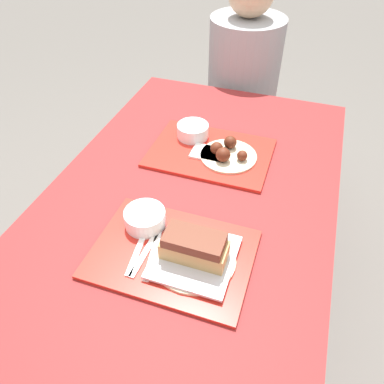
# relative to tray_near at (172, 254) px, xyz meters

# --- Properties ---
(ground_plane) EXTENTS (12.00, 12.00, 0.00)m
(ground_plane) POSITION_rel_tray_near_xyz_m (-0.04, 0.23, -0.73)
(ground_plane) COLOR #605B56
(picnic_table) EXTENTS (0.90, 1.50, 0.72)m
(picnic_table) POSITION_rel_tray_near_xyz_m (-0.04, 0.23, -0.10)
(picnic_table) COLOR maroon
(picnic_table) RESTS_ON ground_plane
(picnic_bench_far) EXTENTS (0.86, 0.28, 0.45)m
(picnic_bench_far) POSITION_rel_tray_near_xyz_m (-0.04, 1.20, -0.35)
(picnic_bench_far) COLOR maroon
(picnic_bench_far) RESTS_ON ground_plane
(tray_near) EXTENTS (0.43, 0.31, 0.01)m
(tray_near) POSITION_rel_tray_near_xyz_m (0.00, 0.00, 0.00)
(tray_near) COLOR red
(tray_near) RESTS_ON picnic_table
(tray_far) EXTENTS (0.43, 0.31, 0.01)m
(tray_far) POSITION_rel_tray_near_xyz_m (-0.04, 0.47, 0.00)
(tray_far) COLOR red
(tray_far) RESTS_ON picnic_table
(bowl_coleslaw_near) EXTENTS (0.12, 0.12, 0.05)m
(bowl_coleslaw_near) POSITION_rel_tray_near_xyz_m (-0.11, 0.07, 0.03)
(bowl_coleslaw_near) COLOR silver
(bowl_coleslaw_near) RESTS_ON tray_near
(brisket_sandwich_plate) EXTENTS (0.22, 0.22, 0.09)m
(brisket_sandwich_plate) POSITION_rel_tray_near_xyz_m (0.06, -0.00, 0.04)
(brisket_sandwich_plate) COLOR beige
(brisket_sandwich_plate) RESTS_ON tray_near
(plastic_fork_near) EXTENTS (0.02, 0.17, 0.00)m
(plastic_fork_near) POSITION_rel_tray_near_xyz_m (-0.07, -0.03, 0.01)
(plastic_fork_near) COLOR white
(plastic_fork_near) RESTS_ON tray_near
(plastic_knife_near) EXTENTS (0.05, 0.17, 0.00)m
(plastic_knife_near) POSITION_rel_tray_near_xyz_m (-0.05, -0.03, 0.01)
(plastic_knife_near) COLOR white
(plastic_knife_near) RESTS_ON tray_near
(plastic_spoon_near) EXTENTS (0.04, 0.17, 0.00)m
(plastic_spoon_near) POSITION_rel_tray_near_xyz_m (-0.09, -0.03, 0.01)
(plastic_spoon_near) COLOR white
(plastic_spoon_near) RESTS_ON tray_near
(condiment_packet) EXTENTS (0.04, 0.03, 0.01)m
(condiment_packet) POSITION_rel_tray_near_xyz_m (-0.03, 0.07, 0.01)
(condiment_packet) COLOR #3F3F47
(condiment_packet) RESTS_ON tray_near
(bowl_coleslaw_far) EXTENTS (0.12, 0.12, 0.05)m
(bowl_coleslaw_far) POSITION_rel_tray_near_xyz_m (-0.13, 0.54, 0.03)
(bowl_coleslaw_far) COLOR silver
(bowl_coleslaw_far) RESTS_ON tray_far
(wings_plate_far) EXTENTS (0.20, 0.20, 0.06)m
(wings_plate_far) POSITION_rel_tray_near_xyz_m (0.03, 0.46, 0.02)
(wings_plate_far) COLOR beige
(wings_plate_far) RESTS_ON tray_far
(napkin_far) EXTENTS (0.12, 0.09, 0.01)m
(napkin_far) POSITION_rel_tray_near_xyz_m (-0.04, 0.45, 0.01)
(napkin_far) COLOR white
(napkin_far) RESTS_ON tray_far
(person_seated_across) EXTENTS (0.36, 0.36, 0.73)m
(person_seated_across) POSITION_rel_tray_near_xyz_m (-0.08, 1.20, 0.03)
(person_seated_across) COLOR #9E9EA3
(person_seated_across) RESTS_ON picnic_bench_far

